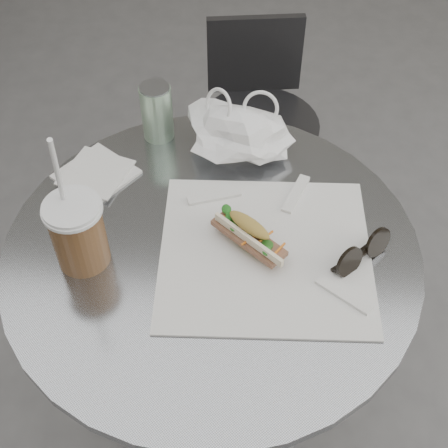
# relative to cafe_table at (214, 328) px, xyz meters

# --- Properties ---
(cafe_table) EXTENTS (0.76, 0.76, 0.74)m
(cafe_table) POSITION_rel_cafe_table_xyz_m (0.00, 0.00, 0.00)
(cafe_table) COLOR slate
(cafe_table) RESTS_ON ground
(chair_far) EXTENTS (0.36, 0.38, 0.68)m
(chair_far) POSITION_rel_cafe_table_xyz_m (0.06, 0.76, -0.16)
(chair_far) COLOR #29292B
(chair_far) RESTS_ON ground
(sandwich_paper) EXTENTS (0.40, 0.38, 0.00)m
(sandwich_paper) POSITION_rel_cafe_table_xyz_m (0.10, -0.01, 0.28)
(sandwich_paper) COLOR white
(sandwich_paper) RESTS_ON cafe_table
(banh_mi) EXTENTS (0.18, 0.17, 0.06)m
(banh_mi) POSITION_rel_cafe_table_xyz_m (0.07, 0.01, 0.31)
(banh_mi) COLOR #AD9041
(banh_mi) RESTS_ON sandwich_paper
(iced_coffee) EXTENTS (0.10, 0.10, 0.30)m
(iced_coffee) POSITION_rel_cafe_table_xyz_m (-0.22, -0.04, 0.35)
(iced_coffee) COLOR brown
(iced_coffee) RESTS_ON cafe_table
(sunglasses) EXTENTS (0.11, 0.11, 0.06)m
(sunglasses) POSITION_rel_cafe_table_xyz_m (0.27, -0.01, 0.30)
(sunglasses) COLOR black
(sunglasses) RESTS_ON cafe_table
(plastic_bag) EXTENTS (0.25, 0.23, 0.10)m
(plastic_bag) POSITION_rel_cafe_table_xyz_m (0.03, 0.26, 0.33)
(plastic_bag) COLOR white
(plastic_bag) RESTS_ON cafe_table
(napkin_stack) EXTENTS (0.18, 0.18, 0.01)m
(napkin_stack) POSITION_rel_cafe_table_xyz_m (-0.25, 0.16, 0.28)
(napkin_stack) COLOR white
(napkin_stack) RESTS_ON cafe_table
(drink_can) EXTENTS (0.07, 0.07, 0.13)m
(drink_can) POSITION_rel_cafe_table_xyz_m (-0.14, 0.30, 0.34)
(drink_can) COLOR #55925C
(drink_can) RESTS_ON cafe_table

